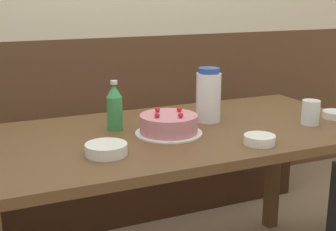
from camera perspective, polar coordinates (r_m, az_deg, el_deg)
name	(u,v)px	position (r m, az deg, el deg)	size (l,w,h in m)	color
bench_seat	(116,174)	(2.72, -6.34, -7.08)	(2.18, 0.38, 0.48)	#381E11
dining_table	(178,152)	(1.85, 1.21, -4.43)	(1.54, 0.77, 0.73)	brown
birthday_cake	(169,124)	(1.77, 0.09, -1.10)	(0.26, 0.26, 0.09)	white
water_pitcher	(208,96)	(1.94, 4.95, 2.44)	(0.10, 0.10, 0.22)	white
soju_bottle	(115,107)	(1.83, -6.53, 1.09)	(0.06, 0.06, 0.19)	#388E4C
bowl_soup_white	(336,115)	(2.12, 19.76, 0.10)	(0.11, 0.11, 0.03)	white
bowl_rice_small	(260,140)	(1.69, 11.09, -2.90)	(0.11, 0.11, 0.03)	white
bowl_side_dish	(106,149)	(1.56, -7.55, -4.10)	(0.14, 0.14, 0.04)	white
glass_water_tall	(311,112)	(1.98, 16.99, 0.37)	(0.07, 0.07, 0.10)	silver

